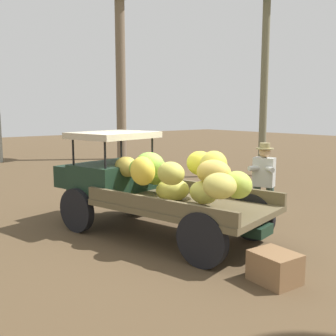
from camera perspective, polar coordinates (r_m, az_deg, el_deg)
name	(u,v)px	position (r m, az deg, el deg)	size (l,w,h in m)	color
ground_plane	(178,234)	(7.46, 1.46, -9.46)	(60.00, 60.00, 0.00)	brown
truck	(149,183)	(7.32, -2.77, -2.13)	(4.65, 2.56, 1.86)	#182E20
farmer	(264,179)	(8.00, 13.56, -1.58)	(0.56, 0.53, 1.65)	#374A40
wooden_crate	(275,267)	(5.62, 15.08, -13.60)	(0.59, 0.49, 0.41)	brown
loose_banana_bunch	(249,207)	(8.80, 11.54, -5.57)	(0.54, 0.37, 0.38)	gold
forest_tree_7	(119,0)	(19.50, -6.99, 22.81)	(1.99, 1.99, 8.81)	#705E49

